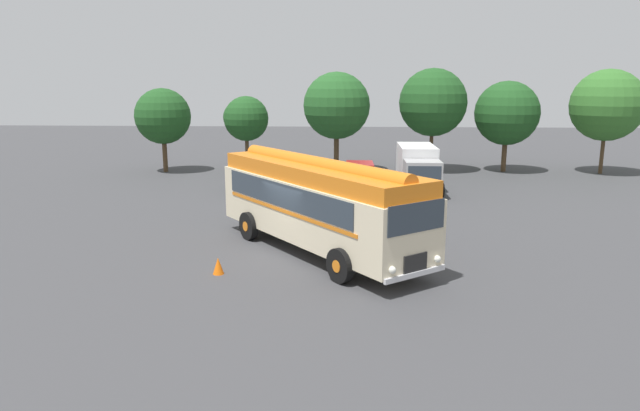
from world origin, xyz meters
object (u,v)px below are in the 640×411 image
(vintage_bus, at_px, (318,201))
(box_van, at_px, (418,167))
(car_mid_left, at_px, (307,177))
(car_mid_right, at_px, (360,177))
(traffic_cone, at_px, (218,266))
(car_near_left, at_px, (259,176))

(vintage_bus, bearing_deg, box_van, 68.08)
(vintage_bus, distance_m, car_mid_left, 11.51)
(vintage_bus, xyz_separation_m, car_mid_left, (-1.25, 11.40, -1.05))
(car_mid_left, distance_m, car_mid_right, 2.93)
(traffic_cone, bearing_deg, car_near_left, 93.72)
(vintage_bus, height_order, car_mid_left, vintage_bus)
(vintage_bus, relative_size, car_near_left, 2.15)
(car_mid_right, xyz_separation_m, traffic_cone, (-4.75, -14.18, -0.57))
(car_near_left, relative_size, car_mid_left, 1.00)
(box_van, bearing_deg, car_near_left, -176.53)
(car_mid_right, bearing_deg, vintage_bus, -98.28)
(car_near_left, relative_size, traffic_cone, 8.00)
(vintage_bus, bearing_deg, car_mid_right, 81.72)
(car_mid_left, distance_m, box_van, 6.31)
(vintage_bus, xyz_separation_m, traffic_cone, (-3.07, -2.63, -1.62))
(box_van, bearing_deg, car_mid_left, -171.24)
(car_mid_right, bearing_deg, traffic_cone, -108.52)
(car_near_left, bearing_deg, car_mid_left, -8.52)
(box_van, height_order, traffic_cone, box_van)
(car_near_left, height_order, car_mid_right, same)
(vintage_bus, xyz_separation_m, box_van, (4.97, 12.35, -0.53))
(car_near_left, bearing_deg, traffic_cone, -86.28)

